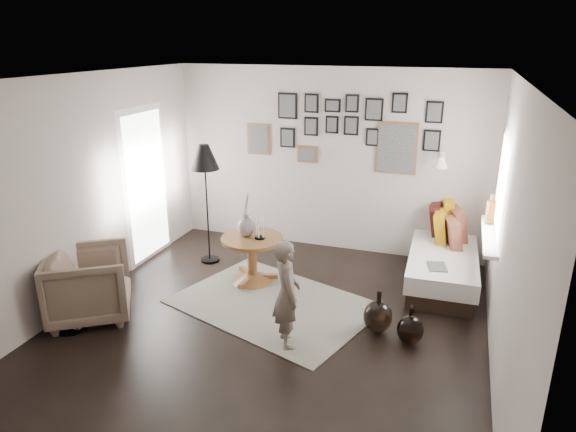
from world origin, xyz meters
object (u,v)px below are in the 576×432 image
(magazine_basket, at_px, (69,310))
(daybed, at_px, (443,257))
(armchair, at_px, (89,284))
(demijohn_large, at_px, (378,317))
(vase, at_px, (246,223))
(demijohn_small, at_px, (410,330))
(pedestal_table, at_px, (252,261))
(floor_lamp, at_px, (205,162))
(child, at_px, (287,294))

(magazine_basket, bearing_deg, daybed, 34.56)
(armchair, height_order, demijohn_large, armchair)
(vase, height_order, demijohn_small, vase)
(pedestal_table, height_order, magazine_basket, pedestal_table)
(daybed, distance_m, magazine_basket, 4.50)
(floor_lamp, bearing_deg, demijohn_small, -22.64)
(magazine_basket, distance_m, demijohn_small, 3.59)
(armchair, height_order, magazine_basket, armchair)
(demijohn_large, height_order, child, child)
(daybed, distance_m, child, 2.54)
(vase, relative_size, demijohn_large, 1.20)
(floor_lamp, relative_size, child, 1.45)
(daybed, relative_size, demijohn_large, 4.23)
(demijohn_large, bearing_deg, armchair, -166.98)
(daybed, bearing_deg, demijohn_large, -111.79)
(demijohn_small, bearing_deg, armchair, -170.21)
(pedestal_table, distance_m, vase, 0.50)
(floor_lamp, height_order, demijohn_small, floor_lamp)
(vase, relative_size, child, 0.49)
(demijohn_small, bearing_deg, daybed, 82.35)
(demijohn_large, xyz_separation_m, child, (-0.83, -0.53, 0.39))
(magazine_basket, xyz_separation_m, child, (2.29, 0.46, 0.35))
(armchair, relative_size, magazine_basket, 1.96)
(magazine_basket, height_order, child, child)
(daybed, distance_m, floor_lamp, 3.34)
(demijohn_large, bearing_deg, pedestal_table, 158.53)
(armchair, xyz_separation_m, magazine_basket, (-0.06, -0.28, -0.18))
(armchair, relative_size, floor_lamp, 0.52)
(pedestal_table, xyz_separation_m, floor_lamp, (-0.82, 0.41, 1.14))
(vase, xyz_separation_m, magazine_basket, (-1.34, -1.68, -0.56))
(magazine_basket, distance_m, child, 2.37)
(armchair, bearing_deg, demijohn_large, -110.70)
(daybed, bearing_deg, demijohn_small, -99.20)
(vase, bearing_deg, daybed, 20.23)
(pedestal_table, relative_size, floor_lamp, 0.47)
(daybed, xyz_separation_m, magazine_basket, (-3.70, -2.55, -0.07))
(floor_lamp, height_order, demijohn_large, floor_lamp)
(pedestal_table, bearing_deg, demijohn_large, -21.47)
(demijohn_large, distance_m, child, 1.06)
(armchair, xyz_separation_m, floor_lamp, (0.54, 1.79, 1.03))
(vase, xyz_separation_m, daybed, (2.36, 0.87, -0.49))
(vase, bearing_deg, demijohn_small, -20.79)
(armchair, bearing_deg, floor_lamp, -50.58)
(child, bearing_deg, floor_lamp, 13.14)
(magazine_basket, xyz_separation_m, demijohn_small, (3.48, 0.87, -0.06))
(armchair, bearing_deg, magazine_basket, 134.42)
(daybed, relative_size, child, 1.72)
(daybed, bearing_deg, child, -125.56)
(daybed, xyz_separation_m, armchair, (-3.65, -2.27, 0.10))
(armchair, distance_m, child, 2.25)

